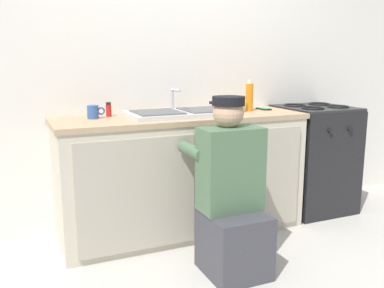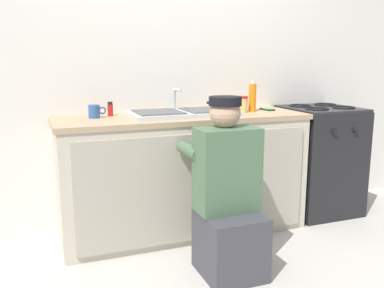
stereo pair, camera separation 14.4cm
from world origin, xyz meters
name	(u,v)px [view 2 (the right image)]	position (x,y,z in m)	size (l,w,h in m)	color
ground_plane	(197,245)	(0.00, 0.00, 0.00)	(12.00, 12.00, 0.00)	beige
back_wall	(168,68)	(0.00, 0.65, 1.25)	(6.00, 0.10, 2.50)	silver
counter_cabinet	(183,177)	(0.00, 0.29, 0.44)	(1.85, 0.62, 0.87)	beige
countertop	(183,118)	(0.00, 0.30, 0.89)	(1.89, 0.62, 0.04)	tan
sink_double_basin	(182,113)	(0.00, 0.30, 0.93)	(0.80, 0.44, 0.19)	silver
stove_range	(318,159)	(1.26, 0.30, 0.46)	(0.59, 0.62, 0.93)	black
plumber_person	(228,202)	(0.04, -0.43, 0.46)	(0.42, 0.61, 1.10)	#3F3F47
spice_bottle_red	(110,109)	(-0.51, 0.45, 0.96)	(0.04, 0.04, 0.10)	red
condiment_jar	(243,104)	(0.50, 0.29, 0.97)	(0.07, 0.07, 0.13)	#DBB760
coffee_mug	(95,111)	(-0.64, 0.38, 0.96)	(0.13, 0.08, 0.10)	#335699
cell_phone	(267,109)	(0.77, 0.37, 0.92)	(0.07, 0.14, 0.01)	black
soap_bottle_orange	(252,97)	(0.60, 0.33, 1.02)	(0.06, 0.06, 0.25)	orange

